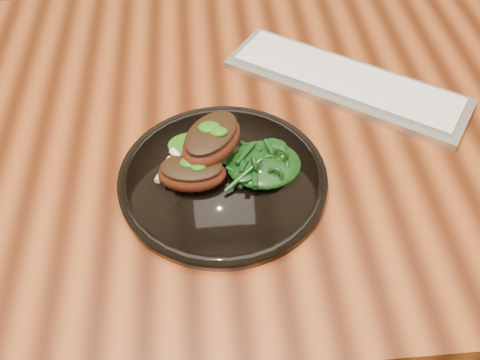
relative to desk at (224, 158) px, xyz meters
name	(u,v)px	position (x,y,z in m)	size (l,w,h in m)	color
desk	(224,158)	(0.00, 0.00, 0.00)	(1.60, 0.80, 0.75)	#391507
plate	(223,178)	(-0.01, -0.13, 0.09)	(0.29, 0.29, 0.02)	black
lamb_chop_front	(192,172)	(-0.05, -0.14, 0.12)	(0.10, 0.07, 0.04)	#491A0E
lamb_chop_back	(211,140)	(-0.02, -0.10, 0.14)	(0.12, 0.13, 0.05)	#491A0E
herb_smear	(195,144)	(-0.04, -0.06, 0.10)	(0.08, 0.05, 0.01)	#104006
greens_heap	(264,161)	(0.05, -0.12, 0.12)	(0.11, 0.10, 0.04)	black
keyboard	(346,82)	(0.21, 0.07, 0.09)	(0.40, 0.33, 0.02)	#B4B7B9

